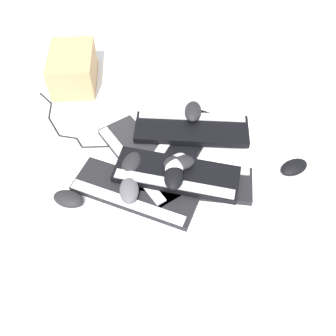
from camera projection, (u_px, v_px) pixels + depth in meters
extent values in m
plane|color=white|center=(156.00, 171.00, 1.39)|extent=(3.20, 3.20, 0.00)
cube|color=black|center=(180.00, 148.00, 1.44)|extent=(0.45, 0.19, 0.02)
cube|color=silver|center=(167.00, 141.00, 1.44)|extent=(0.42, 0.07, 0.01)
cube|color=#232326|center=(143.00, 159.00, 1.40)|extent=(0.31, 0.46, 0.02)
cube|color=silver|center=(130.00, 163.00, 1.37)|extent=(0.20, 0.40, 0.01)
cube|color=black|center=(135.00, 192.00, 1.31)|extent=(0.22, 0.46, 0.02)
cube|color=silver|center=(128.00, 202.00, 1.27)|extent=(0.11, 0.42, 0.01)
cube|color=black|center=(190.00, 180.00, 1.34)|extent=(0.32, 0.46, 0.02)
cube|color=silver|center=(192.00, 165.00, 1.37)|extent=(0.21, 0.40, 0.01)
cube|color=black|center=(177.00, 173.00, 1.33)|extent=(0.28, 0.46, 0.02)
cube|color=#B2B5BA|center=(174.00, 184.00, 1.28)|extent=(0.17, 0.41, 0.01)
cube|color=black|center=(192.00, 129.00, 1.46)|extent=(0.34, 0.46, 0.02)
cube|color=silver|center=(192.00, 116.00, 1.48)|extent=(0.23, 0.39, 0.01)
ellipsoid|color=black|center=(174.00, 177.00, 1.27)|extent=(0.13, 0.11, 0.04)
ellipsoid|color=black|center=(68.00, 199.00, 1.29)|extent=(0.09, 0.12, 0.04)
ellipsoid|color=#B7B7BC|center=(176.00, 164.00, 1.30)|extent=(0.11, 0.07, 0.04)
ellipsoid|color=#4C4C51|center=(129.00, 190.00, 1.27)|extent=(0.13, 0.12, 0.04)
ellipsoid|color=black|center=(193.00, 111.00, 1.47)|extent=(0.13, 0.11, 0.04)
ellipsoid|color=black|center=(179.00, 162.00, 1.31)|extent=(0.12, 0.13, 0.04)
ellipsoid|color=black|center=(294.00, 167.00, 1.37)|extent=(0.13, 0.11, 0.04)
ellipsoid|color=black|center=(131.00, 163.00, 1.34)|extent=(0.12, 0.09, 0.04)
cylinder|color=black|center=(95.00, 146.00, 1.45)|extent=(0.06, 0.09, 0.01)
cylinder|color=black|center=(79.00, 142.00, 1.47)|extent=(0.03, 0.05, 0.01)
cylinder|color=black|center=(68.00, 136.00, 1.48)|extent=(0.03, 0.07, 0.01)
cylinder|color=black|center=(54.00, 126.00, 1.52)|extent=(0.06, 0.11, 0.01)
cylinder|color=black|center=(50.00, 110.00, 1.58)|extent=(0.08, 0.06, 0.01)
cylinder|color=black|center=(46.00, 98.00, 1.62)|extent=(0.03, 0.09, 0.01)
sphere|color=black|center=(107.00, 146.00, 1.45)|extent=(0.01, 0.01, 0.01)
sphere|color=black|center=(82.00, 147.00, 1.45)|extent=(0.01, 0.01, 0.01)
sphere|color=black|center=(77.00, 138.00, 1.48)|extent=(0.01, 0.01, 0.01)
sphere|color=black|center=(59.00, 135.00, 1.49)|extent=(0.01, 0.01, 0.01)
sphere|color=black|center=(49.00, 117.00, 1.55)|extent=(0.01, 0.01, 0.01)
sphere|color=black|center=(51.00, 103.00, 1.60)|extent=(0.01, 0.01, 0.01)
sphere|color=black|center=(40.00, 93.00, 1.64)|extent=(0.01, 0.01, 0.01)
cube|color=tan|center=(73.00, 69.00, 1.64)|extent=(0.32, 0.30, 0.15)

